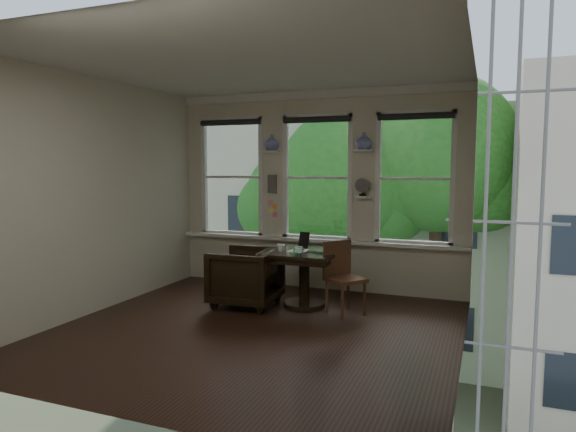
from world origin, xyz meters
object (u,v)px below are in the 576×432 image
at_px(table, 304,279).
at_px(side_chair_right, 346,279).
at_px(mug, 281,248).
at_px(armchair_left, 245,277).
at_px(laptop, 318,252).

distance_m(table, side_chair_right, 0.64).
bearing_deg(mug, side_chair_right, -1.90).
bearing_deg(armchair_left, table, 104.48).
bearing_deg(side_chair_right, armchair_left, 131.87).
distance_m(side_chair_right, mug, 0.96).
relative_size(table, mug, 8.67).
relative_size(laptop, mug, 3.31).
bearing_deg(armchair_left, side_chair_right, 90.39).
distance_m(laptop, mug, 0.50).
relative_size(side_chair_right, laptop, 2.68).
distance_m(table, laptop, 0.45).
bearing_deg(mug, laptop, 5.51).
bearing_deg(laptop, side_chair_right, 6.92).
xyz_separation_m(side_chair_right, mug, (-0.89, 0.03, 0.34)).
bearing_deg(laptop, armchair_left, -152.80).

